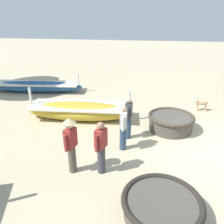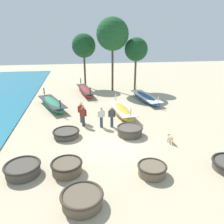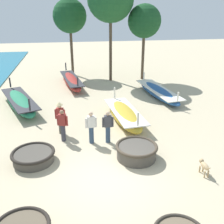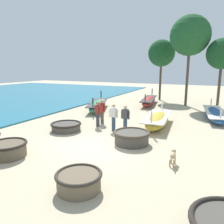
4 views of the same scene
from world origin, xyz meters
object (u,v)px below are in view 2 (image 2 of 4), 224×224
object	(u,v)px
long_boat_red_hull	(122,111)
tree_rightmost	(136,50)
tree_center	(84,46)
fisherman_by_coracle	(101,117)
fisherman_with_hat	(81,111)
coracle_upturned	(67,167)
coracle_tilted	(66,133)
dog	(170,137)
long_boat_blue_hull	(52,104)
fisherman_crouching	(83,116)
coracle_beside_post	(82,199)
long_boat_white_hull	(145,98)
coracle_front_right	(152,169)
tree_tall_back	(113,34)
coracle_nearest	(130,130)
long_boat_ochre_hull	(85,91)
fisherman_standing_left	(112,116)
coracle_weathered	(23,169)

from	to	relation	value
long_boat_red_hull	tree_rightmost	world-z (taller)	tree_rightmost
tree_center	long_boat_red_hull	bearing A→B (deg)	-77.18
fisherman_by_coracle	fisherman_with_hat	distance (m)	1.88
coracle_upturned	coracle_tilted	world-z (taller)	coracle_upturned
fisherman_by_coracle	tree_center	world-z (taller)	tree_center
coracle_tilted	dog	bearing A→B (deg)	-16.74
long_boat_blue_hull	fisherman_crouching	bearing A→B (deg)	-60.51
fisherman_by_coracle	fisherman_crouching	world-z (taller)	same
coracle_tilted	fisherman_with_hat	bearing A→B (deg)	65.89
coracle_beside_post	fisherman_crouching	world-z (taller)	fisherman_crouching
coracle_upturned	long_boat_white_hull	size ratio (longest dim) A/B	0.27
coracle_front_right	coracle_beside_post	distance (m)	3.74
tree_rightmost	tree_tall_back	world-z (taller)	tree_tall_back
coracle_nearest	fisherman_with_hat	bearing A→B (deg)	137.76
long_boat_ochre_hull	fisherman_standing_left	size ratio (longest dim) A/B	3.71
coracle_weathered	fisherman_with_hat	xyz separation A→B (m)	(3.05, 6.34, 0.65)
long_boat_blue_hull	fisherman_with_hat	bearing A→B (deg)	-57.00
fisherman_standing_left	fisherman_crouching	world-z (taller)	same
long_boat_blue_hull	fisherman_with_hat	distance (m)	4.80
long_boat_ochre_hull	tree_tall_back	world-z (taller)	tree_tall_back
coracle_nearest	coracle_weathered	bearing A→B (deg)	-150.83
fisherman_standing_left	dog	distance (m)	4.49
coracle_nearest	fisherman_standing_left	world-z (taller)	fisherman_standing_left
fisherman_standing_left	fisherman_crouching	size ratio (longest dim) A/B	1.00
fisherman_by_coracle	tree_rightmost	size ratio (longest dim) A/B	0.25
fisherman_by_coracle	coracle_tilted	bearing A→B (deg)	-154.30
fisherman_with_hat	coracle_nearest	bearing A→B (deg)	-42.24
coracle_beside_post	coracle_nearest	bearing A→B (deg)	60.33
fisherman_by_coracle	dog	distance (m)	5.11
coracle_upturned	coracle_beside_post	distance (m)	2.41
long_boat_ochre_hull	fisherman_by_coracle	xyz separation A→B (m)	(0.72, -9.76, 0.45)
coracle_upturned	fisherman_crouching	size ratio (longest dim) A/B	1.00
long_boat_ochre_hull	tree_rightmost	bearing A→B (deg)	10.38
fisherman_standing_left	fisherman_by_coracle	distance (m)	0.77
coracle_weathered	fisherman_standing_left	xyz separation A→B (m)	(5.24, 5.03, 0.53)
coracle_upturned	coracle_beside_post	world-z (taller)	coracle_upturned
coracle_weathered	coracle_tilted	bearing A→B (deg)	63.31
fisherman_by_coracle	tree_tall_back	xyz separation A→B (m)	(2.64, 10.87, 5.66)
long_boat_ochre_hull	tree_rightmost	xyz separation A→B (m)	(6.16, 1.13, 4.41)
coracle_upturned	fisherman_standing_left	size ratio (longest dim) A/B	1.00
coracle_front_right	coracle_beside_post	xyz separation A→B (m)	(-3.43, -1.49, 0.01)
fisherman_standing_left	fisherman_with_hat	xyz separation A→B (m)	(-2.18, 1.31, 0.12)
coracle_nearest	long_boat_white_hull	size ratio (longest dim) A/B	0.30
dog	fisherman_crouching	bearing A→B (deg)	145.82
long_boat_ochre_hull	tree_center	world-z (taller)	tree_center
long_boat_blue_hull	fisherman_with_hat	world-z (taller)	fisherman_with_hat
fisherman_with_hat	long_boat_blue_hull	bearing A→B (deg)	123.00
coracle_tilted	long_boat_ochre_hull	xyz separation A→B (m)	(1.79, 10.97, 0.13)
coracle_tilted	long_boat_white_hull	xyz separation A→B (m)	(7.80, 7.26, 0.07)
long_boat_red_hull	fisherman_crouching	xyz separation A→B (m)	(-3.33, -1.75, 0.45)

